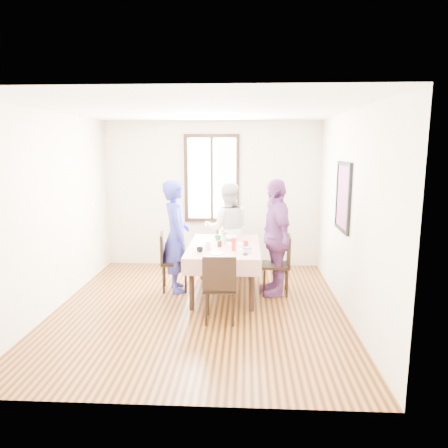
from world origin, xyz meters
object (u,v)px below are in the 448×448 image
Objects in this scene: chair_left at (175,262)px; chair_far at (227,249)px; person_left at (175,236)px; dining_table at (224,270)px; person_right at (275,237)px; chair_right at (276,265)px; person_far at (227,229)px; chair_near at (220,287)px.

chair_left is 1.00× the size of chair_far.
person_left reaches higher than chair_far.
person_right is at bearing 3.49° from dining_table.
dining_table is 1.64× the size of chair_right.
dining_table is 0.86× the size of person_left.
chair_right is 1.29m from person_far.
dining_table is at bearing 95.94° from chair_right.
chair_left is 0.51× the size of person_right.
person_far is 1.23m from person_right.
chair_left is 0.52× the size of person_left.
chair_far is 1.24m from person_left.
chair_near is 0.56× the size of person_far.
person_left is at bearing 122.26° from chair_near.
person_right is at bearing 53.48° from chair_near.
chair_right is at bearing 131.63° from chair_far.
person_right is (0.77, 1.07, 0.43)m from chair_near.
chair_left and chair_near have the same top height.
person_left is at bearing -105.85° from person_right.
dining_table is at bearing 92.88° from chair_far.
person_right is at bearing 78.24° from chair_left.
person_far is at bearing -153.83° from person_right.
person_left reaches higher than dining_table.
chair_near is at bearing -90.00° from dining_table.
chair_right is 1.26m from chair_far.
chair_left is 1.23m from person_far.
person_far reaches higher than chair_far.
chair_near is (0.79, -1.17, 0.00)m from chair_left.
dining_table is at bearing 85.90° from person_far.
chair_near is at bearing -163.67° from person_left.
chair_right is at bearing 77.63° from person_right.
person_left is at bearing 52.07° from chair_far.
person_right is (1.53, -0.09, 0.01)m from person_left.
person_left is 1.16m from person_far.
chair_left is 1.19m from chair_far.
chair_far is at bearing -94.10° from person_far.
person_far is (0.77, 0.87, -0.05)m from person_left.
chair_right and chair_near have the same top height.
chair_left and chair_far have the same top height.
dining_table is 0.85× the size of person_right.
chair_right is 0.56× the size of person_far.
person_far is 0.92× the size of person_right.
chair_near is 1.46m from person_left.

